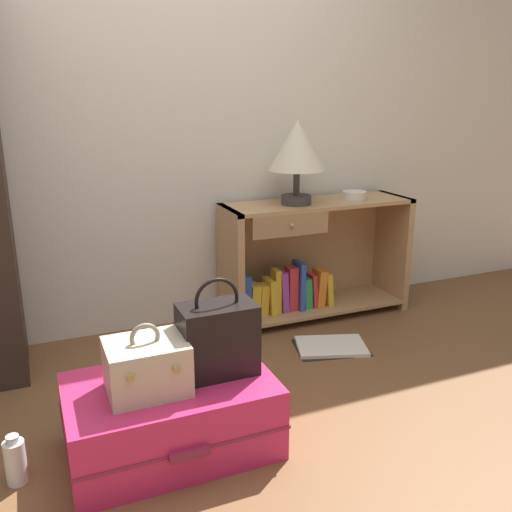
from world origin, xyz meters
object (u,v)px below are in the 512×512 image
Objects in this scene: table_lamp at (297,148)px; handbag at (218,338)px; bowl at (354,195)px; train_case at (147,366)px; bookshelf at (307,261)px; bottle at (15,461)px; suitcase_large at (171,416)px; open_book_on_floor at (331,347)px.

handbag is (-0.79, -0.94, -0.58)m from table_lamp.
bowl is 0.49× the size of train_case.
bowl is at bearing 0.24° from table_lamp.
handbag is at bearing -132.57° from bookshelf.
bottle is (-1.63, -0.96, -0.25)m from bookshelf.
bookshelf is at bearing 42.00° from suitcase_large.
table_lamp is at bearing 90.80° from open_book_on_floor.
bowl is 0.33× the size of open_book_on_floor.
suitcase_large is at bearing -2.34° from bottle.
bookshelf is 1.48m from suitcase_large.
bowl reaches higher than open_book_on_floor.
bowl is 0.76× the size of bottle.
table_lamp reaches higher than bowl.
table_lamp is at bearing 42.14° from train_case.
table_lamp is at bearing 43.67° from suitcase_large.
bowl reaches higher than train_case.
open_book_on_floor is at bearing 32.43° from handbag.
handbag is 0.81m from bottle.
train_case is 0.66× the size of open_book_on_floor.
bottle is at bearing -154.29° from bowl.
train_case is at bearing -153.44° from open_book_on_floor.
table_lamp is 2.52× the size of bottle.
bowl is (0.28, -0.04, 0.38)m from bookshelf.
train_case is at bearing -137.86° from table_lamp.
train_case reaches higher than bottle.
bookshelf is 4.02× the size of train_case.
bowl reaches higher than bottle.
bookshelf reaches higher than train_case.
suitcase_large is at bearing -145.47° from bowl.
suitcase_large is (-1.09, -0.98, -0.19)m from bookshelf.
table_lamp is at bearing 49.73° from handbag.
suitcase_large is 1.79× the size of open_book_on_floor.
handbag is 0.89× the size of open_book_on_floor.
suitcase_large is 2.01× the size of handbag.
handbag is 2.07× the size of bottle.
open_book_on_floor is at bearing -131.24° from bowl.
suitcase_large is 0.25m from train_case.
bottle is (-0.46, 0.05, -0.29)m from train_case.
bowl is 1.78m from train_case.
bowl is at bearing -8.20° from bookshelf.
bottle is at bearing 177.66° from suitcase_large.
handbag is at bearing 0.62° from suitcase_large.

